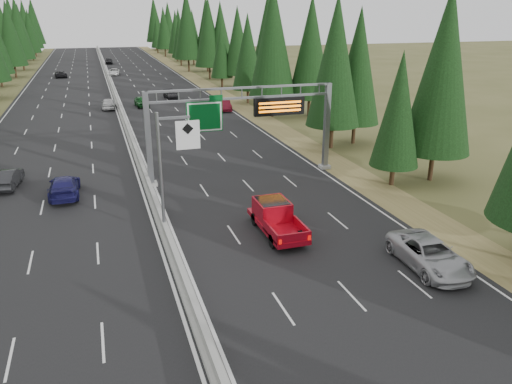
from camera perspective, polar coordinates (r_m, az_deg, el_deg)
road at (r=86.25m, az=-15.68°, el=10.09°), size 32.00×260.00×0.08m
shoulder_right at (r=88.78m, az=-3.96°, el=11.03°), size 3.60×260.00×0.06m
median_barrier at (r=86.19m, az=-15.70°, el=10.34°), size 0.70×260.00×0.85m
sign_gantry at (r=42.70m, az=-0.72°, el=8.48°), size 16.75×0.98×7.80m
hov_sign_pole at (r=31.65m, az=-9.83°, el=3.04°), size 2.80×0.50×8.00m
tree_row_right at (r=86.60m, az=-0.95°, el=16.86°), size 11.86×242.18×18.74m
silver_minivan at (r=29.93m, az=19.21°, el=-6.73°), size 2.99×6.02×1.64m
red_pickup at (r=32.73m, az=2.13°, el=-2.68°), size 2.19×6.12×2.00m
car_ahead_green at (r=78.88m, az=-12.95°, el=10.04°), size 2.08×4.56×1.52m
car_ahead_dkred at (r=74.11m, az=-3.71°, el=9.93°), size 2.17×5.07×1.63m
car_ahead_dkgrey at (r=85.32m, az=-9.69°, el=10.92°), size 2.31×4.79×1.34m
car_ahead_white at (r=120.53m, az=-15.93°, el=13.07°), size 2.88×5.34×1.42m
car_ahead_far at (r=146.98m, az=-16.48°, el=14.17°), size 2.18×4.83×1.61m
car_onc_near at (r=45.85m, az=-26.57°, el=1.44°), size 2.12×4.85×1.55m
car_onc_blue at (r=41.82m, az=-21.06°, el=0.62°), size 2.32×5.52×1.59m
car_onc_white at (r=77.98m, az=-16.50°, el=9.66°), size 2.17×4.83×1.61m
car_onc_far at (r=120.06m, az=-21.42°, el=12.45°), size 2.88×5.40×1.44m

